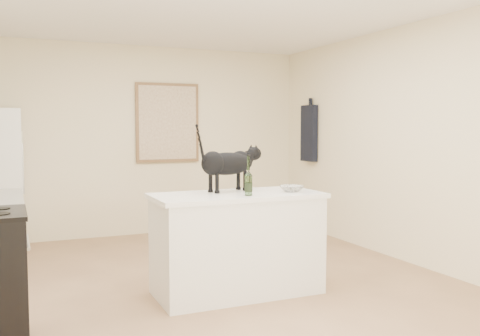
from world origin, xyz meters
name	(u,v)px	position (x,y,z in m)	size (l,w,h in m)	color
floor	(219,288)	(0.00, 0.00, 0.00)	(5.50, 5.50, 0.00)	#A57D58
ceiling	(218,1)	(0.00, 0.00, 2.60)	(5.50, 5.50, 0.00)	white
wall_back	(146,141)	(0.00, 2.75, 1.30)	(4.50, 4.50, 0.00)	beige
wall_front	(451,170)	(0.00, -2.75, 1.30)	(4.50, 4.50, 0.00)	beige
wall_right	(413,144)	(2.25, 0.00, 1.30)	(5.50, 5.50, 0.00)	beige
island_base	(237,246)	(0.10, -0.20, 0.43)	(1.44, 0.67, 0.86)	white
island_top	(237,196)	(0.10, -0.20, 0.88)	(1.50, 0.70, 0.04)	white
artwork_frame	(168,123)	(0.30, 2.72, 1.55)	(0.90, 0.03, 1.10)	brown
artwork_canvas	(168,123)	(0.30, 2.70, 1.55)	(0.82, 0.00, 1.02)	beige
hanging_garment	(309,133)	(2.19, 2.05, 1.40)	(0.08, 0.34, 0.80)	black
black_cat	(227,167)	(0.07, -0.04, 1.13)	(0.65, 0.19, 0.45)	black
wine_bottle	(249,178)	(0.13, -0.38, 1.05)	(0.07, 0.07, 0.31)	#285722
glass_bowl	(292,189)	(0.60, -0.30, 0.93)	(0.23, 0.23, 0.06)	silver
fridge_paper	(21,138)	(-1.60, 2.45, 1.35)	(0.00, 0.14, 0.18)	silver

